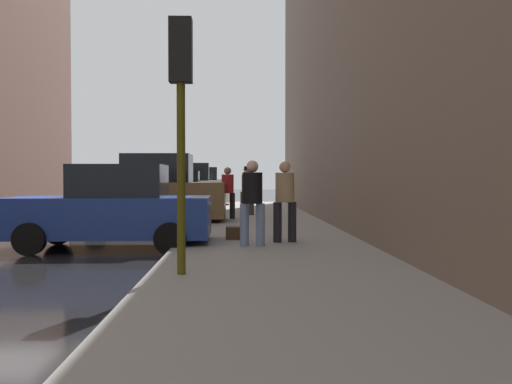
% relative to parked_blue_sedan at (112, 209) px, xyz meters
% --- Properties ---
extents(sidewalk, '(4.00, 40.00, 0.15)m').
position_rel_parked_blue_sedan_xyz_m(sidewalk, '(3.35, 0.15, -0.77)').
color(sidewalk, gray).
rests_on(sidewalk, ground_plane).
extents(parked_blue_sedan, '(4.21, 2.08, 1.79)m').
position_rel_parked_blue_sedan_xyz_m(parked_blue_sedan, '(0.00, 0.00, 0.00)').
color(parked_blue_sedan, navy).
rests_on(parked_blue_sedan, ground_plane).
extents(parked_bronze_suv, '(4.62, 2.10, 2.25)m').
position_rel_parked_blue_sedan_xyz_m(parked_bronze_suv, '(-0.00, 5.79, 0.18)').
color(parked_bronze_suv, brown).
rests_on(parked_bronze_suv, ground_plane).
extents(parked_silver_sedan, '(4.24, 2.14, 1.79)m').
position_rel_parked_blue_sedan_xyz_m(parked_silver_sedan, '(-0.00, 10.81, 0.00)').
color(parked_silver_sedan, '#B7BABF').
rests_on(parked_silver_sedan, ground_plane).
extents(parked_white_van, '(4.65, 2.15, 2.25)m').
position_rel_parked_blue_sedan_xyz_m(parked_white_van, '(-0.00, 17.01, 0.18)').
color(parked_white_van, silver).
rests_on(parked_white_van, ground_plane).
extents(parked_gray_coupe, '(4.26, 2.18, 1.79)m').
position_rel_parked_blue_sedan_xyz_m(parked_gray_coupe, '(-0.00, 22.47, 0.00)').
color(parked_gray_coupe, slate).
rests_on(parked_gray_coupe, ground_plane).
extents(parked_black_suv, '(4.66, 2.19, 2.25)m').
position_rel_parked_blue_sedan_xyz_m(parked_black_suv, '(-0.00, 28.29, 0.18)').
color(parked_black_suv, black).
rests_on(parked_black_suv, ground_plane).
extents(fire_hydrant, '(0.42, 0.22, 0.70)m').
position_rel_parked_blue_sedan_xyz_m(fire_hydrant, '(1.80, 6.20, -0.35)').
color(fire_hydrant, red).
rests_on(fire_hydrant, sidewalk).
extents(traffic_light, '(0.32, 0.32, 3.60)m').
position_rel_parked_blue_sedan_xyz_m(traffic_light, '(1.85, -4.06, 1.91)').
color(traffic_light, '#514C0F').
rests_on(traffic_light, sidewalk).
extents(pedestrian_with_beanie, '(0.52, 0.46, 1.78)m').
position_rel_parked_blue_sedan_xyz_m(pedestrian_with_beanie, '(3.00, 8.63, 0.29)').
color(pedestrian_with_beanie, '#333338').
rests_on(pedestrian_with_beanie, sidewalk).
extents(pedestrian_in_red_jacket, '(0.53, 0.49, 1.71)m').
position_rel_parked_blue_sedan_xyz_m(pedestrian_in_red_jacket, '(2.32, 6.77, 0.26)').
color(pedestrian_in_red_jacket, black).
rests_on(pedestrian_in_red_jacket, sidewalk).
extents(pedestrian_in_tan_coat, '(0.52, 0.46, 1.71)m').
position_rel_parked_blue_sedan_xyz_m(pedestrian_in_tan_coat, '(3.65, -0.11, 0.26)').
color(pedestrian_in_tan_coat, black).
rests_on(pedestrian_in_tan_coat, sidewalk).
extents(pedestrian_in_jeans, '(0.51, 0.43, 1.71)m').
position_rel_parked_blue_sedan_xyz_m(pedestrian_in_jeans, '(2.94, -0.75, 0.26)').
color(pedestrian_in_jeans, '#728CB2').
rests_on(pedestrian_in_jeans, sidewalk).
extents(duffel_bag, '(0.32, 0.44, 0.28)m').
position_rel_parked_blue_sedan_xyz_m(duffel_bag, '(2.55, 0.55, -0.56)').
color(duffel_bag, '#472D19').
rests_on(duffel_bag, sidewalk).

